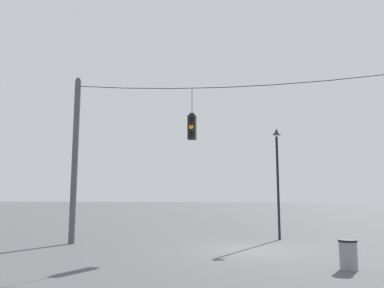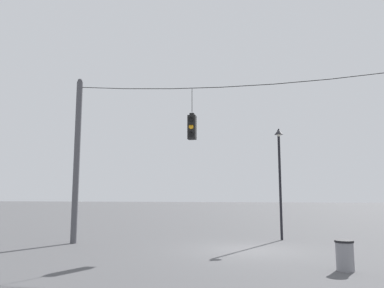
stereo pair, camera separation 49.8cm
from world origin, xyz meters
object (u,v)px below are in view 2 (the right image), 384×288
Objects in this scene: traffic_light_over_intersection at (192,127)px; utility_pole_left at (77,159)px; street_lamp at (280,163)px; trash_bin at (345,255)px.

utility_pole_left is at bearing 179.91° from traffic_light_over_intersection.
street_lamp is at bearing 18.27° from utility_pole_left.
street_lamp is (9.07, 3.00, -0.12)m from utility_pole_left.
utility_pole_left is 3.33× the size of traffic_light_over_intersection.
trash_bin is (5.25, -3.97, -4.60)m from traffic_light_over_intersection.
traffic_light_over_intersection is 4.97m from street_lamp.
traffic_light_over_intersection is at bearing -0.09° from utility_pole_left.
trash_bin is at bearing -77.44° from street_lamp.
utility_pole_left reaches higher than traffic_light_over_intersection.
traffic_light_over_intersection is at bearing -140.92° from street_lamp.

